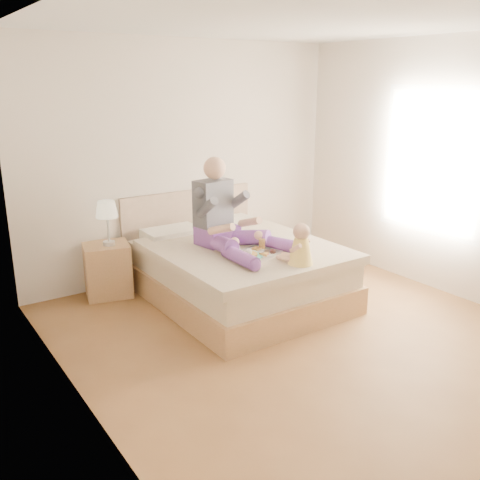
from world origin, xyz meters
TOP-DOWN VIEW (x-y plane):
  - room at (0.08, 0.01)m, footprint 4.02×4.22m
  - bed at (0.00, 1.08)m, footprint 1.70×2.18m
  - nightstand at (-1.11, 1.88)m, footprint 0.55×0.51m
  - lamp at (-1.08, 1.84)m, footprint 0.23×0.23m
  - adult at (-0.15, 1.01)m, footprint 0.78×1.17m
  - tray at (-0.09, 0.60)m, footprint 0.52×0.45m
  - baby at (0.12, 0.17)m, footprint 0.29×0.34m

SIDE VIEW (x-z plane):
  - nightstand at x=-1.11m, z-range 0.00..0.57m
  - bed at x=0.00m, z-range -0.18..0.82m
  - tray at x=-0.09m, z-range 0.58..0.70m
  - baby at x=0.12m, z-range 0.57..0.96m
  - adult at x=-0.15m, z-range 0.42..1.35m
  - lamp at x=-1.08m, z-range 0.70..1.17m
  - room at x=0.08m, z-range 0.15..2.87m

